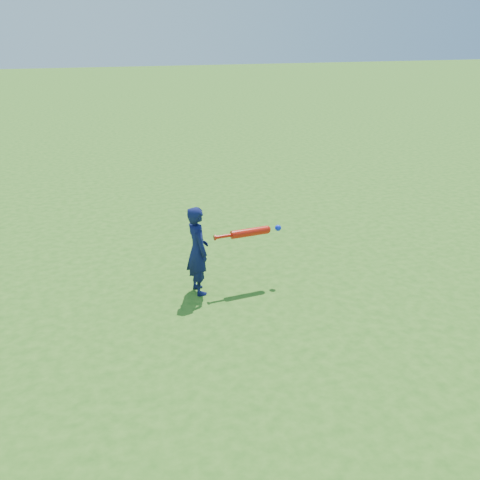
{
  "coord_description": "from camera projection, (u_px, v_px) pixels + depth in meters",
  "views": [
    {
      "loc": [
        -0.72,
        -4.69,
        2.72
      ],
      "look_at": [
        1.05,
        0.54,
        0.54
      ],
      "focal_mm": 40.0,
      "sensor_mm": 36.0,
      "label": 1
    }
  ],
  "objects": [
    {
      "name": "bat_swing",
      "position": [
        252.0,
        232.0,
        5.91
      ],
      "size": [
        0.81,
        0.13,
        0.09
      ],
      "rotation": [
        0.0,
        0.0,
        0.08
      ],
      "color": "red",
      "rests_on": "ground"
    },
    {
      "name": "child",
      "position": [
        198.0,
        250.0,
        5.77
      ],
      "size": [
        0.27,
        0.38,
        0.99
      ],
      "primitive_type": "imported",
      "rotation": [
        0.0,
        0.0,
        1.66
      ],
      "color": "#0E1344",
      "rests_on": "ground"
    },
    {
      "name": "ground",
      "position": [
        158.0,
        321.0,
        5.34
      ],
      "size": [
        80.0,
        80.0,
        0.0
      ],
      "primitive_type": "plane",
      "color": "#2E6718",
      "rests_on": "ground"
    }
  ]
}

